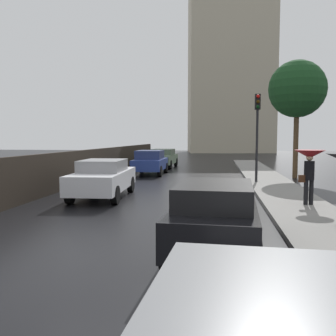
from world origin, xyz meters
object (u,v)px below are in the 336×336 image
object	(u,v)px
car_green_far_ahead	(163,158)
car_white_behind_camera	(103,178)
car_blue_mid_road	(150,162)
street_tree_near	(297,89)
car_black_near_kerb	(215,215)
pedestrian_with_umbrella_far	(309,161)
traffic_light	(257,121)

from	to	relation	value
car_green_far_ahead	car_white_behind_camera	world-z (taller)	car_white_behind_camera
car_blue_mid_road	car_green_far_ahead	size ratio (longest dim) A/B	0.88
car_white_behind_camera	street_tree_near	size ratio (longest dim) A/B	0.69
car_green_far_ahead	car_black_near_kerb	bearing A→B (deg)	103.61
car_green_far_ahead	car_white_behind_camera	xyz separation A→B (m)	(-0.16, -14.64, 0.01)
car_white_behind_camera	street_tree_near	distance (m)	12.70
car_black_near_kerb	pedestrian_with_umbrella_far	world-z (taller)	pedestrian_with_umbrella_far
car_black_near_kerb	car_blue_mid_road	size ratio (longest dim) A/B	1.05
traffic_light	car_blue_mid_road	bearing A→B (deg)	145.34
street_tree_near	traffic_light	bearing A→B (deg)	-126.62
car_green_far_ahead	traffic_light	world-z (taller)	traffic_light
car_black_near_kerb	car_white_behind_camera	bearing A→B (deg)	127.30
car_black_near_kerb	pedestrian_with_umbrella_far	xyz separation A→B (m)	(2.97, 5.03, 0.81)
pedestrian_with_umbrella_far	traffic_light	size ratio (longest dim) A/B	0.42
car_black_near_kerb	car_white_behind_camera	distance (m)	7.74
car_blue_mid_road	car_white_behind_camera	size ratio (longest dim) A/B	0.83
car_white_behind_camera	traffic_light	distance (m)	8.22
car_green_far_ahead	pedestrian_with_umbrella_far	size ratio (longest dim) A/B	2.43
car_blue_mid_road	street_tree_near	distance (m)	9.58
pedestrian_with_umbrella_far	traffic_light	xyz separation A→B (m)	(-1.04, 6.16, 1.54)
car_blue_mid_road	car_green_far_ahead	distance (m)	5.66
car_black_near_kerb	car_green_far_ahead	bearing A→B (deg)	104.41
pedestrian_with_umbrella_far	car_black_near_kerb	bearing A→B (deg)	-132.96
car_black_near_kerb	traffic_light	size ratio (longest dim) A/B	0.94
car_blue_mid_road	traffic_light	size ratio (longest dim) A/B	0.89
car_black_near_kerb	car_blue_mid_road	bearing A→B (deg)	108.22
car_blue_mid_road	traffic_light	distance (m)	7.72
car_white_behind_camera	pedestrian_with_umbrella_far	size ratio (longest dim) A/B	2.59
car_green_far_ahead	pedestrian_with_umbrella_far	distance (m)	17.56
car_green_far_ahead	street_tree_near	xyz separation A→B (m)	(8.61, -6.49, 4.25)
car_blue_mid_road	car_white_behind_camera	bearing A→B (deg)	88.59
pedestrian_with_umbrella_far	traffic_light	bearing A→B (deg)	87.19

